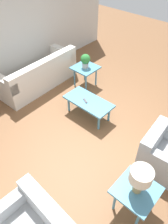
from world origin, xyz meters
name	(u,v)px	position (x,y,z in m)	size (l,w,h in m)	color
ground_plane	(98,133)	(0.00, 0.00, 0.00)	(14.00, 14.00, 0.00)	brown
wall_right	(2,32)	(3.06, 0.00, 1.35)	(0.12, 7.20, 2.70)	silver
sofa	(39,76)	(2.26, -0.29, 0.32)	(0.88, 2.17, 0.84)	silver
armchair	(167,156)	(-1.42, -0.15, 0.31)	(0.98, 0.88, 0.77)	#A8ADB2
coffee_table	(88,103)	(0.53, -0.28, 0.38)	(1.08, 0.54, 0.43)	teal
side_table_plant	(85,70)	(1.38, -1.13, 0.48)	(0.59, 0.59, 0.55)	teal
side_table_lamp	(136,192)	(-1.39, 0.88, 0.48)	(0.59, 0.59, 0.55)	teal
potted_plant	(85,60)	(1.38, -1.13, 0.75)	(0.24, 0.24, 0.35)	#B2ADA3
table_lamp	(141,178)	(-1.39, 0.88, 0.87)	(0.31, 0.31, 0.46)	#997F4C
remote_control	(85,101)	(0.57, -0.22, 0.44)	(0.16, 0.10, 0.02)	#4C4C51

